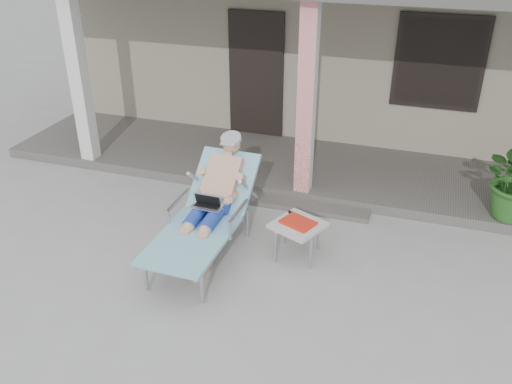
% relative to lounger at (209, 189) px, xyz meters
% --- Properties ---
extents(ground, '(60.00, 60.00, 0.00)m').
position_rel_lounger_xyz_m(ground, '(0.76, -0.56, -0.82)').
color(ground, '#9E9E99').
rests_on(ground, ground).
extents(house, '(10.40, 5.40, 3.30)m').
position_rel_lounger_xyz_m(house, '(0.76, 5.93, 0.85)').
color(house, gray).
rests_on(house, ground).
extents(porch_deck, '(10.00, 2.00, 0.15)m').
position_rel_lounger_xyz_m(porch_deck, '(0.76, 2.44, -0.75)').
color(porch_deck, '#605B56').
rests_on(porch_deck, ground).
extents(porch_step, '(2.00, 0.30, 0.07)m').
position_rel_lounger_xyz_m(porch_step, '(0.76, 1.29, -0.78)').
color(porch_step, '#605B56').
rests_on(porch_step, ground).
extents(lounger, '(0.81, 2.07, 1.33)m').
position_rel_lounger_xyz_m(lounger, '(0.00, 0.00, 0.00)').
color(lounger, '#B7B7BC').
rests_on(lounger, ground).
extents(side_table, '(0.70, 0.70, 0.48)m').
position_rel_lounger_xyz_m(side_table, '(1.05, 0.16, -0.42)').
color(side_table, beige).
rests_on(side_table, ground).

